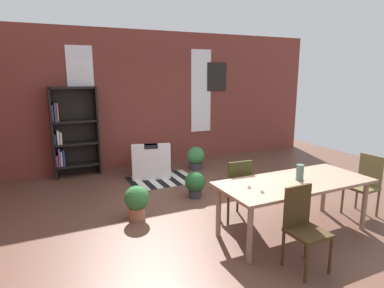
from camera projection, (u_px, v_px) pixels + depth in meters
ground_plane at (220, 220)px, 5.03m from camera, size 10.80×10.80×0.00m
back_wall_brick at (145, 99)px, 7.86m from camera, size 9.31×0.12×3.16m
window_pane_0 at (82, 94)px, 7.15m from camera, size 0.55×0.02×2.06m
window_pane_1 at (201, 91)px, 8.38m from camera, size 0.55×0.02×2.06m
dining_table at (294, 186)px, 4.51m from camera, size 2.16×0.93×0.76m
vase_on_table at (300, 172)px, 4.51m from camera, size 0.10×0.10×0.22m
tealight_candle_0 at (262, 191)px, 4.06m from camera, size 0.04×0.04×0.03m
tealight_candle_1 at (305, 184)px, 4.31m from camera, size 0.04×0.04×0.05m
tealight_candle_2 at (249, 186)px, 4.22m from camera, size 0.04×0.04×0.04m
dining_chair_far_left at (236, 188)px, 4.95m from camera, size 0.43×0.43×0.95m
dining_chair_head_right at (365, 183)px, 5.16m from camera, size 0.43×0.43×0.95m
dining_chair_near_left at (303, 225)px, 3.73m from camera, size 0.40×0.40×0.95m
bookshelf_tall at (72, 132)px, 7.03m from camera, size 0.96×0.34×1.92m
armchair_white at (150, 163)px, 7.20m from camera, size 0.98×0.98×0.75m
potted_plant_by_shelf at (137, 201)px, 5.01m from camera, size 0.37×0.37×0.53m
potted_plant_corner at (196, 157)px, 7.66m from camera, size 0.41×0.41×0.53m
potted_plant_window at (195, 183)px, 5.91m from camera, size 0.37×0.37×0.47m
striped_rug at (162, 180)px, 6.93m from camera, size 1.36×0.99×0.01m
framed_picture at (217, 77)px, 8.49m from camera, size 0.56×0.03×0.72m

